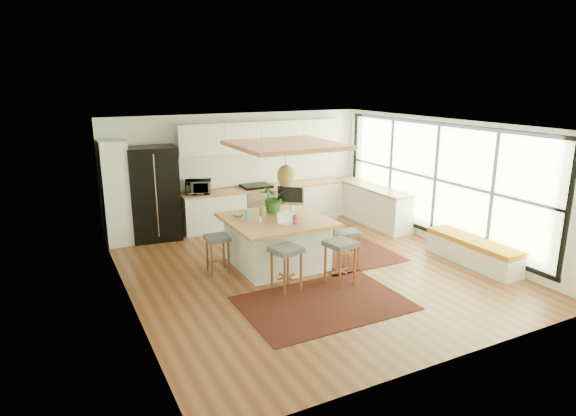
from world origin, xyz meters
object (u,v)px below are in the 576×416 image
monitor (290,199)px  microwave (198,185)px  stool_near_right (340,265)px  stool_left_side (218,254)px  stool_near_left (286,271)px  laptop (288,218)px  stool_right_front (349,246)px  fridge (155,198)px  stool_right_back (324,231)px  island_plant (273,200)px  island (277,242)px

monitor → microwave: (-1.16, 2.34, -0.07)m
stool_near_right → stool_left_side: stool_near_right is taller
stool_near_left → laptop: bearing=61.2°
stool_right_front → stool_near_right: bearing=-132.4°
laptop → stool_near_right: bearing=-64.7°
stool_right_front → monitor: (-0.80, 0.92, 0.83)m
microwave → stool_left_side: bearing=-79.7°
fridge → microwave: fridge is taller
stool_right_front → stool_right_back: 1.07m
stool_near_left → stool_right_front: size_ratio=1.16×
stool_near_left → microwave: microwave is taller
fridge → stool_near_right: 4.66m
island_plant → stool_right_front: bearing=-43.7°
laptop → island_plant: island_plant is taller
laptop → fridge: bearing=112.0°
island → stool_near_left: (-0.37, -1.15, -0.11)m
stool_near_left → stool_right_back: (1.73, 1.62, 0.00)m
island → stool_right_back: island is taller
stool_right_back → laptop: size_ratio=2.19×
stool_near_left → monitor: (0.84, 1.48, 0.83)m
island → stool_near_left: 1.21m
island_plant → stool_near_right: bearing=-77.1°
stool_right_front → monitor: bearing=130.8°
fridge → island_plant: fridge is taller
stool_near_left → stool_near_right: 0.96m
stool_left_side → monitor: monitor is taller
stool_right_front → microwave: size_ratio=1.16×
stool_near_right → microwave: bearing=107.5°
stool_near_right → island_plant: (-0.42, 1.82, 0.81)m
island → monitor: 0.92m
monitor → microwave: 2.62m
fridge → monitor: 3.21m
monitor → stool_right_back: bearing=53.0°
island → island_plant: island_plant is taller
monitor → laptop: bearing=-76.3°
island → monitor: size_ratio=3.27×
stool_right_front → fridge: bearing=132.2°
stool_near_left → stool_near_right: (0.94, -0.20, 0.00)m
stool_near_right → laptop: bearing=121.9°
monitor → island_plant: monitor is taller
fridge → stool_left_side: (0.57, -2.54, -0.57)m
microwave → stool_right_back: bearing=-26.8°
island → laptop: laptop is taller
laptop → monitor: size_ratio=0.58×
monitor → island_plant: size_ratio=0.92×
fridge → stool_left_side: fridge is taller
stool_near_right → microwave: size_ratio=1.39×
laptop → stool_left_side: bearing=145.9°
stool_near_left → microwave: bearing=94.9°
laptop → stool_right_front: bearing=-12.9°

